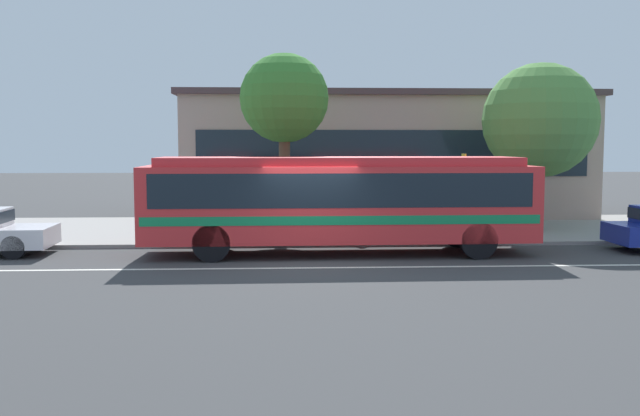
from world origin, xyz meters
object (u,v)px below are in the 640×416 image
object	(u,v)px
pedestrian_waiting_near_sign	(358,205)
bus_stop_sign	(463,185)
transit_bus	(339,198)
street_tree_mid_block	(540,121)
street_tree_near_stop	(284,100)

from	to	relation	value
pedestrian_waiting_near_sign	bus_stop_sign	size ratio (longest dim) A/B	0.64
transit_bus	street_tree_mid_block	distance (m)	8.67
street_tree_near_stop	bus_stop_sign	bearing A→B (deg)	-20.94
pedestrian_waiting_near_sign	street_tree_near_stop	xyz separation A→B (m)	(-2.38, 0.93, 3.44)
transit_bus	bus_stop_sign	size ratio (longest dim) A/B	4.05
pedestrian_waiting_near_sign	street_tree_mid_block	xyz separation A→B (m)	(6.35, 1.24, 2.77)
pedestrian_waiting_near_sign	bus_stop_sign	bearing A→B (deg)	-20.56
street_tree_near_stop	street_tree_mid_block	distance (m)	8.76
street_tree_mid_block	bus_stop_sign	bearing A→B (deg)	-143.37
pedestrian_waiting_near_sign	street_tree_near_stop	world-z (taller)	street_tree_near_stop
bus_stop_sign	street_tree_near_stop	xyz separation A→B (m)	(-5.50, 2.10, 2.73)
street_tree_mid_block	pedestrian_waiting_near_sign	bearing A→B (deg)	-168.99
transit_bus	street_tree_near_stop	size ratio (longest dim) A/B	1.82
transit_bus	street_tree_mid_block	world-z (taller)	street_tree_mid_block
transit_bus	pedestrian_waiting_near_sign	world-z (taller)	transit_bus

